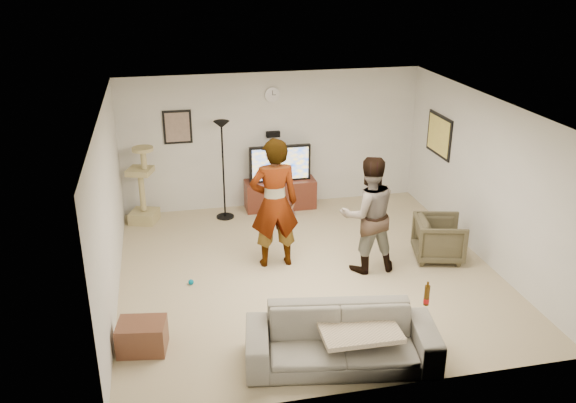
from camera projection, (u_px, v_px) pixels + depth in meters
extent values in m
cube|color=tan|center=(308.00, 271.00, 9.09)|extent=(5.50, 5.50, 0.02)
cube|color=white|center=(310.00, 106.00, 8.14)|extent=(5.50, 5.50, 0.02)
cube|color=silver|center=(272.00, 140.00, 11.11)|extent=(5.50, 0.04, 2.50)
cube|color=silver|center=(374.00, 290.00, 6.13)|extent=(5.50, 0.04, 2.50)
cube|color=silver|center=(109.00, 209.00, 8.08)|extent=(0.04, 5.50, 2.50)
cube|color=silver|center=(485.00, 179.00, 9.16)|extent=(0.04, 5.50, 2.50)
cylinder|color=white|center=(272.00, 95.00, 10.76)|extent=(0.26, 0.04, 0.26)
cube|color=black|center=(273.00, 134.00, 11.00)|extent=(0.25, 0.10, 0.10)
cube|color=#7A665B|center=(177.00, 127.00, 10.63)|extent=(0.42, 0.03, 0.52)
cube|color=#E9CC5A|center=(439.00, 135.00, 10.51)|extent=(0.03, 0.78, 0.62)
cube|color=#491F15|center=(280.00, 194.00, 11.27)|extent=(1.30, 0.45, 0.54)
cube|color=silver|center=(283.00, 214.00, 11.00)|extent=(0.40, 0.30, 0.07)
cube|color=black|center=(280.00, 163.00, 11.04)|extent=(1.13, 0.08, 0.67)
cube|color=yellow|center=(280.00, 164.00, 11.00)|extent=(1.04, 0.01, 0.59)
cylinder|color=black|center=(223.00, 171.00, 10.63)|extent=(0.32, 0.32, 1.77)
cube|color=tan|center=(141.00, 185.00, 10.52)|extent=(0.57, 0.57, 1.40)
imported|color=gray|center=(274.00, 203.00, 8.93)|extent=(0.73, 0.48, 2.00)
imported|color=#3A5984|center=(368.00, 215.00, 8.83)|extent=(0.87, 0.68, 1.77)
imported|color=gray|center=(342.00, 339.00, 6.93)|extent=(2.30, 1.19, 0.64)
cube|color=beige|center=(358.00, 328.00, 6.92)|extent=(0.91, 0.71, 0.06)
cylinder|color=#462A07|center=(427.00, 295.00, 6.96)|extent=(0.06, 0.06, 0.25)
imported|color=#443E2B|center=(439.00, 239.00, 9.35)|extent=(0.89, 0.87, 0.67)
cube|color=brown|center=(142.00, 336.00, 7.20)|extent=(0.62, 0.51, 0.38)
sphere|color=#006A8E|center=(191.00, 282.00, 8.69)|extent=(0.08, 0.08, 0.08)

